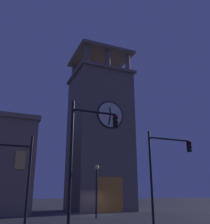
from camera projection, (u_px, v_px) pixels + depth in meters
ground_plane at (96, 214)px, 27.00m from camera, size 200.00×200.00×0.00m
clocktower at (99, 136)px, 35.84m from camera, size 8.08×7.88×24.15m
traffic_signal_near at (85, 147)px, 13.93m from camera, size 2.79×0.41×6.99m
traffic_signal_mid at (164, 162)px, 17.91m from camera, size 3.65×0.41×6.24m
traffic_signal_far at (15, 167)px, 16.28m from camera, size 2.96×0.41×5.70m
street_lamp at (97, 180)px, 23.64m from camera, size 0.44×0.44×4.63m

